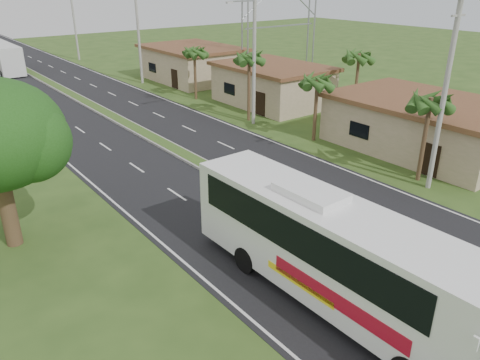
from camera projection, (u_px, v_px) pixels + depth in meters
ground at (360, 251)px, 20.78m from camera, size 180.00×180.00×0.00m
road_asphalt at (149, 137)px, 35.30m from camera, size 14.00×160.00×0.02m
median_strip at (149, 136)px, 35.26m from camera, size 1.20×160.00×0.18m
lane_edge_left at (60, 157)px, 31.56m from camera, size 0.12×160.00×0.01m
lane_edge_right at (222, 122)px, 39.04m from camera, size 0.12×160.00×0.01m
shop_near at (425, 125)px, 32.24m from camera, size 8.60×12.60×3.52m
shop_mid at (272, 84)px, 43.82m from camera, size 7.60×10.60×3.67m
shop_far at (192, 63)px, 53.96m from camera, size 8.60×11.60×3.82m
palm_verge_a at (430, 102)px, 26.08m from camera, size 2.40×2.40×5.45m
palm_verge_b at (317, 81)px, 32.99m from camera, size 2.40×2.40×5.05m
palm_verge_c at (249, 58)px, 37.43m from camera, size 2.40×2.40×5.85m
palm_verge_d at (194, 52)px, 44.47m from camera, size 2.40×2.40×5.25m
palm_behind_shop at (359, 57)px, 39.46m from camera, size 2.40×2.40×5.65m
utility_pole_a at (445, 90)px, 24.70m from camera, size 1.60×0.28×11.00m
utility_pole_b at (254, 45)px, 36.07m from camera, size 3.20×0.28×12.00m
utility_pole_c at (138, 31)px, 50.84m from camera, size 1.60×0.28×11.00m
utility_pole_d at (74, 20)px, 65.46m from camera, size 1.60×0.28×10.50m
billboard_lattice at (280, 18)px, 52.10m from camera, size 10.18×1.18×12.07m
coach_bus_main at (333, 248)px, 16.67m from camera, size 2.93×13.03×4.20m
coach_bus_far at (0, 55)px, 58.80m from camera, size 2.68×12.00×3.49m
motorcyclist at (299, 226)px, 20.97m from camera, size 1.88×0.58×2.46m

